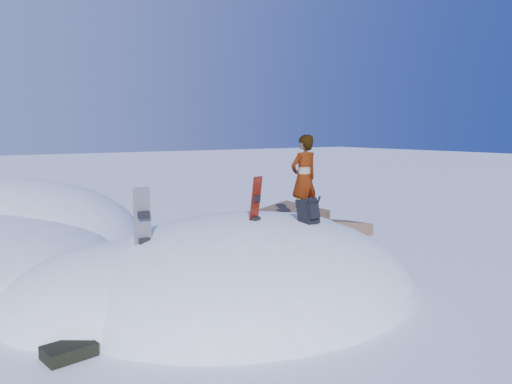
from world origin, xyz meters
TOP-DOWN VIEW (x-y plane):
  - ground at (0.00, 0.00)m, footprint 120.00×120.00m
  - snow_mound at (-0.17, 0.24)m, footprint 8.00×6.00m
  - rock_outcrop at (3.72, 3.01)m, footprint 4.68×4.41m
  - snowboard_red at (-0.05, -0.42)m, footprint 0.30×0.27m
  - snowboard_dark at (-2.01, 0.12)m, footprint 0.30×0.17m
  - backpack at (0.93, -0.80)m, footprint 0.40×0.45m
  - gear_pile at (-3.55, -1.03)m, footprint 0.88×0.67m
  - person at (2.13, 0.79)m, footprint 0.74×0.50m

SIDE VIEW (x-z plane):
  - ground at x=0.00m, z-range 0.00..0.00m
  - snow_mound at x=-0.17m, z-range -1.50..1.50m
  - rock_outcrop at x=3.72m, z-range -0.82..0.85m
  - gear_pile at x=-3.55m, z-range 0.00..0.23m
  - snowboard_dark at x=-2.01m, z-range 0.62..2.18m
  - backpack at x=0.93m, z-range 1.31..1.89m
  - snowboard_red at x=-0.05m, z-range 0.97..2.31m
  - person at x=2.13m, z-range 1.04..3.03m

